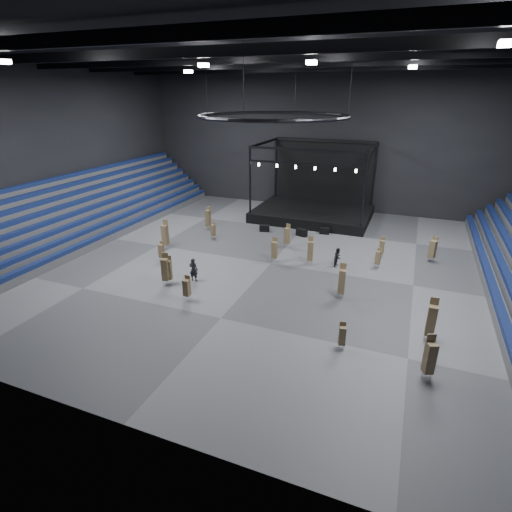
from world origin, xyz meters
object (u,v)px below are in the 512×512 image
at_px(chair_stack_11, 161,250).
at_px(chair_stack_2, 382,247).
at_px(chair_stack_6, 342,335).
at_px(chair_stack_14, 213,230).
at_px(chair_stack_16, 378,257).
at_px(flight_case_left, 264,228).
at_px(chair_stack_12, 165,234).
at_px(stage, 314,206).
at_px(man_center, 194,270).
at_px(flight_case_right, 324,231).
at_px(chair_stack_1, 165,269).
at_px(chair_stack_0, 274,249).
at_px(chair_stack_13, 187,287).
at_px(flight_case_mid, 302,232).
at_px(chair_stack_15, 287,236).
at_px(crew_member, 338,257).
at_px(chair_stack_8, 168,269).
at_px(chair_stack_3, 208,218).
at_px(chair_stack_5, 430,357).
at_px(chair_stack_4, 310,251).
at_px(chair_stack_10, 433,248).
at_px(chair_stack_7, 342,281).

bearing_deg(chair_stack_11, chair_stack_2, 24.43).
xyz_separation_m(chair_stack_6, chair_stack_14, (-16.69, 15.05, 0.01)).
height_order(chair_stack_2, chair_stack_16, chair_stack_2).
xyz_separation_m(flight_case_left, chair_stack_12, (-7.36, -8.85, 1.17)).
xyz_separation_m(stage, man_center, (-4.80, -22.12, -0.43)).
xyz_separation_m(flight_case_right, chair_stack_6, (5.80, -21.05, 0.62)).
bearing_deg(chair_stack_11, chair_stack_1, -51.66).
bearing_deg(chair_stack_0, chair_stack_13, -116.63).
height_order(chair_stack_0, chair_stack_16, chair_stack_0).
height_order(flight_case_mid, chair_stack_12, chair_stack_12).
bearing_deg(chair_stack_2, chair_stack_11, -153.05).
relative_size(chair_stack_15, crew_member, 1.41).
distance_m(chair_stack_8, chair_stack_14, 11.31).
distance_m(flight_case_right, chair_stack_1, 19.83).
relative_size(stage, chair_stack_1, 5.05).
xyz_separation_m(flight_case_left, chair_stack_1, (-2.74, -15.80, 1.05)).
bearing_deg(chair_stack_3, man_center, -59.25).
relative_size(chair_stack_2, chair_stack_11, 1.07).
distance_m(stage, man_center, 22.64).
height_order(chair_stack_3, man_center, chair_stack_3).
height_order(chair_stack_5, chair_stack_6, chair_stack_5).
bearing_deg(chair_stack_4, chair_stack_6, -83.19).
height_order(chair_stack_0, man_center, chair_stack_0).
height_order(chair_stack_2, chair_stack_4, chair_stack_4).
xyz_separation_m(chair_stack_4, chair_stack_5, (10.09, -13.07, 0.04)).
relative_size(flight_case_mid, chair_stack_4, 0.44).
bearing_deg(chair_stack_6, chair_stack_13, 155.62).
bearing_deg(crew_member, flight_case_left, 65.20).
distance_m(chair_stack_14, chair_stack_15, 8.25).
distance_m(chair_stack_2, chair_stack_13, 19.31).
xyz_separation_m(chair_stack_15, crew_member, (5.76, -2.84, -0.41)).
bearing_deg(chair_stack_8, flight_case_left, 61.37).
bearing_deg(chair_stack_1, chair_stack_6, -26.48).
xyz_separation_m(chair_stack_0, chair_stack_16, (9.15, 2.23, -0.26)).
height_order(flight_case_left, crew_member, crew_member).
xyz_separation_m(chair_stack_0, chair_stack_15, (-0.04, 4.00, 0.03)).
xyz_separation_m(chair_stack_0, chair_stack_6, (8.42, -11.45, -0.27)).
distance_m(stage, chair_stack_11, 21.76).
bearing_deg(chair_stack_1, chair_stack_16, 19.33).
bearing_deg(chair_stack_6, chair_stack_14, 122.69).
xyz_separation_m(flight_case_mid, flight_case_right, (2.19, 1.61, -0.04)).
distance_m(chair_stack_10, chair_stack_14, 22.08).
distance_m(chair_stack_4, chair_stack_14, 11.93).
xyz_separation_m(chair_stack_16, man_center, (-14.10, -8.61, 0.03)).
relative_size(stage, chair_stack_10, 5.72).
distance_m(chair_stack_13, chair_stack_14, 13.86).
bearing_deg(chair_stack_14, flight_case_mid, 44.98).
height_order(chair_stack_1, chair_stack_2, chair_stack_1).
height_order(chair_stack_7, chair_stack_11, chair_stack_7).
distance_m(flight_case_right, chair_stack_12, 17.51).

